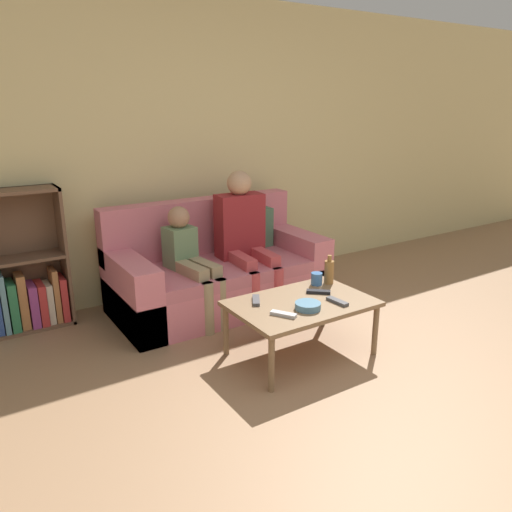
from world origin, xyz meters
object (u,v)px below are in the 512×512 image
bookshelf (24,280)px  coffee_table (301,307)px  person_adult (243,230)px  bottle (329,272)px  tv_remote_1 (318,292)px  tv_remote_3 (256,300)px  tv_remote_2 (337,301)px  snack_bowl (308,306)px  couch (218,273)px  tv_remote_0 (283,314)px  cup_near (317,279)px  person_child (190,258)px

bookshelf → coffee_table: bookshelf is taller
person_adult → bottle: person_adult is taller
tv_remote_1 → tv_remote_3: size_ratio=0.94×
tv_remote_2 → tv_remote_3: bearing=140.7°
coffee_table → snack_bowl: bearing=-109.3°
coffee_table → tv_remote_3: size_ratio=5.63×
couch → bookshelf: (-1.48, 0.41, 0.10)m
bookshelf → tv_remote_0: (1.28, -1.65, 0.02)m
cup_near → bottle: (0.09, -0.03, 0.05)m
tv_remote_0 → bookshelf: bearing=96.4°
coffee_table → tv_remote_1: size_ratio=6.00×
coffee_table → tv_remote_3: tv_remote_3 is taller
snack_bowl → bottle: bottle is taller
couch → person_adult: size_ratio=1.54×
bookshelf → bottle: size_ratio=4.99×
coffee_table → tv_remote_2: (0.19, -0.15, 0.05)m
person_child → tv_remote_2: 1.26m
person_child → tv_remote_0: (0.13, -1.10, -0.11)m
bookshelf → coffee_table: size_ratio=1.15×
tv_remote_0 → tv_remote_1: 0.48m
tv_remote_1 → tv_remote_3: bearing=118.1°
cup_near → tv_remote_2: cup_near is taller
cup_near → tv_remote_3: size_ratio=0.54×
bookshelf → tv_remote_2: 2.40m
cup_near → tv_remote_3: (-0.56, -0.04, -0.03)m
bookshelf → tv_remote_2: size_ratio=6.34×
couch → snack_bowl: couch is taller
bookshelf → person_adult: (1.69, -0.49, 0.27)m
person_adult → tv_remote_3: person_adult is taller
cup_near → tv_remote_1: (-0.10, -0.15, -0.03)m
person_adult → snack_bowl: person_adult is taller
person_adult → tv_remote_3: (-0.43, -0.87, -0.25)m
coffee_table → cup_near: size_ratio=10.45×
coffee_table → bookshelf: bearing=135.1°
person_adult → bottle: 0.90m
couch → tv_remote_2: size_ratio=10.33×
coffee_table → person_child: person_child is taller
tv_remote_0 → tv_remote_2: 0.43m
coffee_table → bottle: bearing=24.2°
person_child → tv_remote_1: size_ratio=5.73×
bookshelf → tv_remote_1: size_ratio=6.88×
tv_remote_0 → bottle: 0.71m
person_adult → tv_remote_2: bearing=-85.1°
bookshelf → tv_remote_3: bookshelf is taller
tv_remote_0 → tv_remote_3: 0.29m
bookshelf → snack_bowl: (1.48, -1.65, 0.03)m
tv_remote_0 → tv_remote_1: bearing=-8.7°
person_child → tv_remote_3: (0.11, -0.81, -0.11)m
tv_remote_3 → snack_bowl: bearing=-21.4°
person_adult → person_child: person_adult is taller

